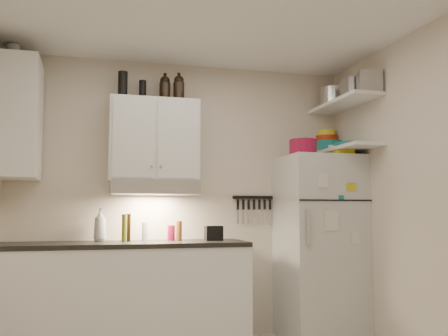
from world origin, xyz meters
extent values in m
cube|color=white|center=(0.00, 0.00, 2.61)|extent=(3.20, 3.00, 0.02)
cube|color=beige|center=(0.00, 1.51, 1.30)|extent=(3.20, 0.02, 2.60)
cube|color=beige|center=(1.61, 0.00, 1.30)|extent=(0.02, 3.00, 2.60)
cube|color=white|center=(-0.55, 1.20, 0.44)|extent=(2.10, 0.60, 0.88)
cube|color=black|center=(-0.55, 1.20, 0.90)|extent=(2.10, 0.62, 0.04)
cube|color=white|center=(-0.30, 1.33, 1.83)|extent=(0.80, 0.33, 0.75)
cube|color=white|center=(-1.44, 1.20, 1.95)|extent=(0.33, 0.55, 1.00)
cube|color=silver|center=(-0.30, 1.27, 1.39)|extent=(0.76, 0.46, 0.12)
cube|color=silver|center=(1.25, 1.16, 0.85)|extent=(0.70, 0.68, 1.70)
cube|color=white|center=(1.45, 1.02, 2.20)|extent=(0.30, 0.95, 0.03)
cube|color=white|center=(1.45, 1.02, 1.76)|extent=(0.30, 0.95, 0.03)
cube|color=black|center=(0.70, 1.49, 1.32)|extent=(0.42, 0.02, 0.03)
cylinder|color=maroon|center=(1.06, 1.09, 1.77)|extent=(0.32, 0.32, 0.15)
cube|color=gold|center=(1.41, 0.98, 1.74)|extent=(0.21, 0.24, 0.07)
cylinder|color=silver|center=(1.37, 1.11, 1.75)|extent=(0.07, 0.07, 0.11)
cylinder|color=silver|center=(1.48, 1.28, 2.31)|extent=(0.29, 0.29, 0.19)
cube|color=#AAAAAD|center=(1.48, 0.88, 2.31)|extent=(0.19, 0.17, 0.19)
cube|color=#AAAAAD|center=(1.51, 0.66, 2.31)|extent=(0.24, 0.24, 0.19)
cylinder|color=#167A77|center=(1.47, 1.39, 1.83)|extent=(0.28, 0.28, 0.11)
cylinder|color=red|center=(1.50, 1.48, 1.92)|extent=(0.23, 0.23, 0.07)
cylinder|color=yellow|center=(1.50, 1.48, 1.99)|extent=(0.18, 0.18, 0.06)
cylinder|color=#167A77|center=(1.50, 1.06, 1.80)|extent=(0.24, 0.24, 0.06)
cylinder|color=black|center=(-0.40, 1.39, 2.30)|extent=(0.08, 0.08, 0.19)
cylinder|color=black|center=(-0.59, 1.34, 2.32)|extent=(0.11, 0.11, 0.25)
cylinder|color=silver|center=(-1.50, 1.24, 2.52)|extent=(0.10, 0.10, 0.14)
imported|color=white|center=(-0.76, 1.36, 1.08)|extent=(0.14, 0.15, 0.32)
cylinder|color=brown|center=(-0.07, 1.27, 1.01)|extent=(0.07, 0.07, 0.18)
cylinder|color=olive|center=(-0.56, 1.21, 1.04)|extent=(0.05, 0.05, 0.24)
cylinder|color=black|center=(-0.53, 1.25, 1.04)|extent=(0.06, 0.06, 0.24)
cylinder|color=silver|center=(-0.37, 1.32, 1.00)|extent=(0.06, 0.06, 0.17)
cylinder|color=maroon|center=(-0.13, 1.32, 0.99)|extent=(0.07, 0.07, 0.14)
cube|color=black|center=(0.24, 1.22, 0.99)|extent=(0.15, 0.11, 0.13)
camera|label=1|loc=(-0.82, -3.19, 1.18)|focal=40.00mm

